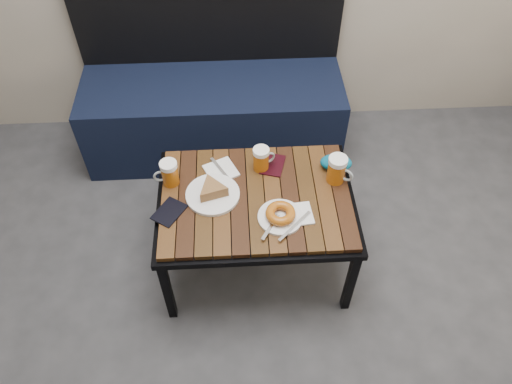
{
  "coord_description": "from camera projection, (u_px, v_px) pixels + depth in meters",
  "views": [
    {
      "loc": [
        0.12,
        -0.42,
        2.08
      ],
      "look_at": [
        0.2,
        0.93,
        0.5
      ],
      "focal_mm": 35.0,
      "sensor_mm": 36.0,
      "label": 1
    }
  ],
  "objects": [
    {
      "name": "napkin_left",
      "position": [
        221.0,
        171.0,
        2.19
      ],
      "size": [
        0.17,
        0.17,
        0.01
      ],
      "rotation": [
        0.0,
        0.0,
        0.43
      ],
      "color": "white",
      "rests_on": "cafe_table"
    },
    {
      "name": "passport_navy",
      "position": [
        169.0,
        212.0,
        2.04
      ],
      "size": [
        0.15,
        0.17,
        0.01
      ],
      "primitive_type": "cube",
      "rotation": [
        0.0,
        0.0,
        -0.59
      ],
      "color": "black",
      "rests_on": "cafe_table"
    },
    {
      "name": "plate_pie",
      "position": [
        212.0,
        192.0,
        2.08
      ],
      "size": [
        0.23,
        0.23,
        0.06
      ],
      "color": "white",
      "rests_on": "cafe_table"
    },
    {
      "name": "napkin_right",
      "position": [
        296.0,
        215.0,
        2.03
      ],
      "size": [
        0.15,
        0.13,
        0.01
      ],
      "rotation": [
        0.0,
        0.0,
        0.09
      ],
      "color": "white",
      "rests_on": "cafe_table"
    },
    {
      "name": "knit_pouch",
      "position": [
        336.0,
        163.0,
        2.19
      ],
      "size": [
        0.15,
        0.11,
        0.06
      ],
      "primitive_type": "ellipsoid",
      "rotation": [
        0.0,
        0.0,
        -0.13
      ],
      "color": "#05507F",
      "rests_on": "cafe_table"
    },
    {
      "name": "beer_mug_right",
      "position": [
        337.0,
        170.0,
        2.11
      ],
      "size": [
        0.12,
        0.11,
        0.13
      ],
      "rotation": [
        0.0,
        0.0,
        -0.57
      ],
      "color": "#AD550E",
      "rests_on": "cafe_table"
    },
    {
      "name": "beer_mug_left",
      "position": [
        169.0,
        173.0,
        2.11
      ],
      "size": [
        0.11,
        0.08,
        0.12
      ],
      "rotation": [
        0.0,
        0.0,
        3.29
      ],
      "color": "#AD550E",
      "rests_on": "cafe_table"
    },
    {
      "name": "beer_mug_centre",
      "position": [
        262.0,
        159.0,
        2.16
      ],
      "size": [
        0.11,
        0.09,
        0.11
      ],
      "rotation": [
        0.0,
        0.0,
        0.43
      ],
      "color": "#AD550E",
      "rests_on": "cafe_table"
    },
    {
      "name": "cafe_table",
      "position": [
        256.0,
        203.0,
        2.13
      ],
      "size": [
        0.84,
        0.62,
        0.47
      ],
      "color": "black",
      "rests_on": "ground"
    },
    {
      "name": "bench",
      "position": [
        214.0,
        107.0,
        2.78
      ],
      "size": [
        1.4,
        0.5,
        0.95
      ],
      "color": "black",
      "rests_on": "ground"
    },
    {
      "name": "passport_burgundy",
      "position": [
        273.0,
        165.0,
        2.22
      ],
      "size": [
        0.13,
        0.15,
        0.01
      ],
      "primitive_type": "cube",
      "rotation": [
        0.0,
        0.0,
        -0.28
      ],
      "color": "black",
      "rests_on": "cafe_table"
    },
    {
      "name": "plate_bagel",
      "position": [
        280.0,
        215.0,
        2.01
      ],
      "size": [
        0.22,
        0.22,
        0.05
      ],
      "color": "white",
      "rests_on": "cafe_table"
    }
  ]
}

